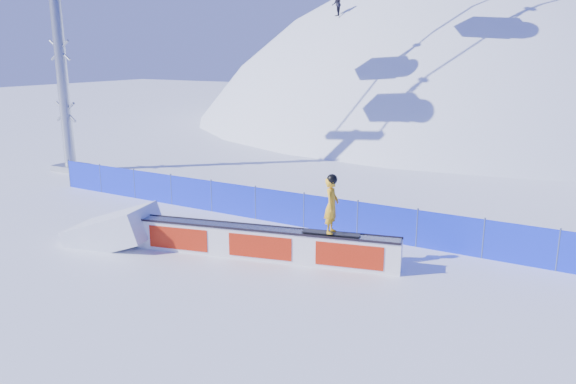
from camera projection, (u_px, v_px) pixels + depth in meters
The scene contains 6 objects.
ground at pixel (200, 263), 16.25m from camera, with size 160.00×160.00×0.00m, color white.
snow_hill at pixel (473, 298), 55.92m from camera, with size 64.00×64.00×64.00m.
safety_fence at pixel (279, 207), 19.88m from camera, with size 22.05×0.05×1.30m.
rail_box at pixel (263, 243), 16.49m from camera, with size 7.97×2.44×0.97m.
snow_ramp at pixel (114, 243), 17.99m from camera, with size 2.64×1.76×0.99m, color white, non-canonical shape.
snowboarder at pixel (332, 205), 15.60m from camera, with size 1.67×0.68×1.72m.
Camera 1 is at (9.84, -11.93, 5.97)m, focal length 35.00 mm.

